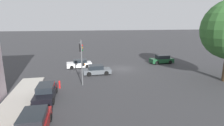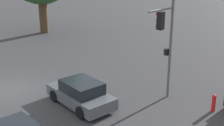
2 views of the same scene
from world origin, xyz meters
name	(u,v)px [view 2 (image 2 of 2)]	position (x,y,z in m)	size (l,w,h in m)	color
ground_plane	(7,90)	(0.00, 0.00, 0.00)	(300.00, 300.00, 0.00)	#333335
traffic_signal	(165,36)	(6.71, 6.08, 3.56)	(0.60, 2.07, 5.50)	#515456
crossing_car_1	(81,94)	(4.43, 2.23, 0.65)	(4.03, 1.92, 1.38)	#4C5156
fire_hydrant	(214,102)	(9.38, 6.93, 0.49)	(0.22, 0.22, 0.92)	red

